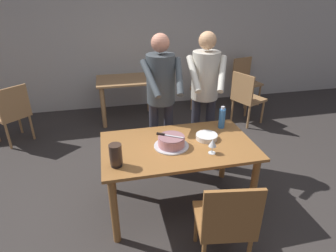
{
  "coord_description": "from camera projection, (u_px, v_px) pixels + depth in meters",
  "views": [
    {
      "loc": [
        -0.62,
        -2.33,
        2.15
      ],
      "look_at": [
        -0.07,
        0.13,
        0.9
      ],
      "focal_mm": 30.12,
      "sensor_mm": 36.0,
      "label": 1
    }
  ],
  "objects": [
    {
      "name": "ground_plane",
      "position": [
        177.0,
        203.0,
        3.11
      ],
      "size": [
        14.0,
        14.0,
        0.0
      ],
      "primitive_type": "plane",
      "color": "#383330"
    },
    {
      "name": "back_wall",
      "position": [
        137.0,
        35.0,
        5.21
      ],
      "size": [
        10.0,
        0.12,
        2.7
      ],
      "primitive_type": "cube",
      "color": "beige",
      "rests_on": "ground_plane"
    },
    {
      "name": "main_dining_table",
      "position": [
        178.0,
        154.0,
        2.83
      ],
      "size": [
        1.5,
        0.88,
        0.75
      ],
      "color": "#9E6633",
      "rests_on": "ground_plane"
    },
    {
      "name": "cake_on_platter",
      "position": [
        171.0,
        142.0,
        2.73
      ],
      "size": [
        0.34,
        0.34,
        0.11
      ],
      "color": "silver",
      "rests_on": "main_dining_table"
    },
    {
      "name": "cake_knife",
      "position": [
        164.0,
        135.0,
        2.72
      ],
      "size": [
        0.24,
        0.16,
        0.02
      ],
      "color": "silver",
      "rests_on": "cake_on_platter"
    },
    {
      "name": "plate_stack",
      "position": [
        207.0,
        137.0,
        2.87
      ],
      "size": [
        0.22,
        0.22,
        0.05
      ],
      "color": "white",
      "rests_on": "main_dining_table"
    },
    {
      "name": "wine_glass_near",
      "position": [
        213.0,
        143.0,
        2.59
      ],
      "size": [
        0.08,
        0.08,
        0.14
      ],
      "color": "silver",
      "rests_on": "main_dining_table"
    },
    {
      "name": "water_bottle",
      "position": [
        222.0,
        118.0,
        3.07
      ],
      "size": [
        0.07,
        0.07,
        0.25
      ],
      "color": "#387AC6",
      "rests_on": "main_dining_table"
    },
    {
      "name": "hurricane_lamp",
      "position": [
        116.0,
        155.0,
        2.4
      ],
      "size": [
        0.11,
        0.11,
        0.21
      ],
      "color": "black",
      "rests_on": "main_dining_table"
    },
    {
      "name": "person_cutting_cake",
      "position": [
        161.0,
        92.0,
        3.2
      ],
      "size": [
        0.47,
        0.56,
        1.72
      ],
      "color": "#2D2D38",
      "rests_on": "ground_plane"
    },
    {
      "name": "person_standing_beside",
      "position": [
        205.0,
        88.0,
        3.33
      ],
      "size": [
        0.46,
        0.57,
        1.72
      ],
      "color": "#2D2D38",
      "rests_on": "ground_plane"
    },
    {
      "name": "chair_near_side",
      "position": [
        226.0,
        221.0,
        2.22
      ],
      "size": [
        0.5,
        0.5,
        0.9
      ],
      "color": "#9E6633",
      "rests_on": "ground_plane"
    },
    {
      "name": "background_table",
      "position": [
        127.0,
        88.0,
        4.88
      ],
      "size": [
        1.0,
        0.7,
        0.74
      ],
      "color": "tan",
      "rests_on": "ground_plane"
    },
    {
      "name": "background_chair_0",
      "position": [
        207.0,
        83.0,
        5.41
      ],
      "size": [
        0.58,
        0.58,
        0.9
      ],
      "color": "tan",
      "rests_on": "ground_plane"
    },
    {
      "name": "background_chair_1",
      "position": [
        245.0,
        79.0,
        5.63
      ],
      "size": [
        0.54,
        0.54,
        0.9
      ],
      "color": "tan",
      "rests_on": "ground_plane"
    },
    {
      "name": "background_chair_2",
      "position": [
        246.0,
        97.0,
        4.74
      ],
      "size": [
        0.58,
        0.58,
        0.9
      ],
      "color": "tan",
      "rests_on": "ground_plane"
    },
    {
      "name": "background_chair_3",
      "position": [
        12.0,
        112.0,
        4.14
      ],
      "size": [
        0.62,
        0.62,
        0.9
      ],
      "color": "tan",
      "rests_on": "ground_plane"
    }
  ]
}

